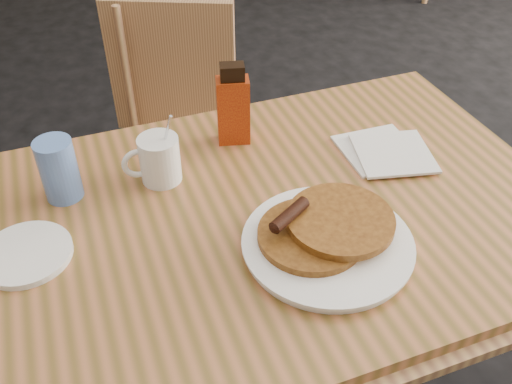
% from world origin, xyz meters
% --- Properties ---
extents(main_table, '(1.19, 0.83, 0.75)m').
position_xyz_m(main_table, '(-0.01, 0.06, 0.71)').
color(main_table, '#AF683E').
rests_on(main_table, floor).
extents(chair_main_far, '(0.50, 0.51, 0.85)m').
position_xyz_m(chair_main_far, '(-0.04, 0.80, 0.51)').
color(chair_main_far, tan).
rests_on(chair_main_far, floor).
extents(pancake_plate, '(0.30, 0.30, 0.07)m').
position_xyz_m(pancake_plate, '(0.05, -0.06, 0.77)').
color(pancake_plate, white).
rests_on(pancake_plate, main_table).
extents(coffee_mug, '(0.11, 0.08, 0.15)m').
position_xyz_m(coffee_mug, '(-0.19, 0.22, 0.80)').
color(coffee_mug, white).
rests_on(coffee_mug, main_table).
extents(syrup_bottle, '(0.08, 0.06, 0.18)m').
position_xyz_m(syrup_bottle, '(-0.01, 0.31, 0.83)').
color(syrup_bottle, maroon).
rests_on(syrup_bottle, main_table).
extents(napkin_stack, '(0.19, 0.20, 0.01)m').
position_xyz_m(napkin_stack, '(0.28, 0.16, 0.76)').
color(napkin_stack, white).
rests_on(napkin_stack, main_table).
extents(blue_tumbler, '(0.09, 0.09, 0.12)m').
position_xyz_m(blue_tumbler, '(-0.37, 0.23, 0.81)').
color(blue_tumbler, '#5A83D4').
rests_on(blue_tumbler, main_table).
extents(side_saucer, '(0.16, 0.16, 0.01)m').
position_xyz_m(side_saucer, '(-0.45, 0.08, 0.76)').
color(side_saucer, white).
rests_on(side_saucer, main_table).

